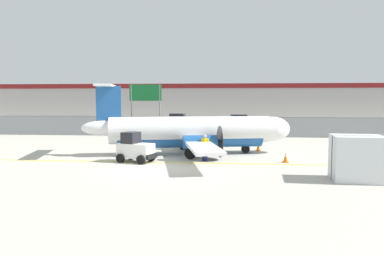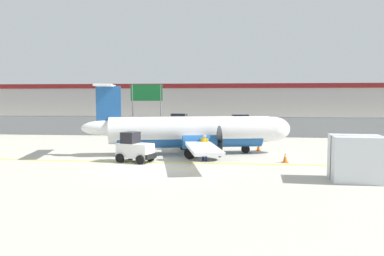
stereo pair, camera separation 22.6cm
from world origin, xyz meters
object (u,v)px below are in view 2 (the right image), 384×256
traffic_cone_near_left (209,150)px  parked_car_3 (303,124)px  traffic_cone_far_left (259,147)px  parked_car_1 (178,119)px  parked_car_0 (93,123)px  highway_sign (147,97)px  parked_car_2 (239,120)px  commuter_airplane (194,132)px  cargo_container (357,158)px  traffic_cone_near_right (285,158)px  ground_crew_worker (204,146)px  baggage_tug (135,148)px

traffic_cone_near_left → parked_car_3: bearing=62.0°
traffic_cone_far_left → parked_car_1: size_ratio=0.15×
parked_car_0 → highway_sign: (7.70, -4.05, 3.24)m
parked_car_2 → commuter_airplane: bearing=75.2°
cargo_container → parked_car_3: (2.38, 26.44, -0.21)m
traffic_cone_near_right → parked_car_1: bearing=109.4°
ground_crew_worker → traffic_cone_near_right: size_ratio=2.66×
ground_crew_worker → parked_car_1: bearing=-146.1°
cargo_container → parked_car_2: (-4.89, 34.06, -0.21)m
traffic_cone_far_left → highway_sign: (-11.42, 12.09, 3.83)m
traffic_cone_near_left → traffic_cone_near_right: same height
commuter_airplane → parked_car_0: 23.35m
ground_crew_worker → parked_car_0: (-15.35, 21.39, -0.06)m
baggage_tug → traffic_cone_near_right: (9.41, 0.72, -0.54)m
traffic_cone_far_left → traffic_cone_near_left: bearing=-146.3°
parked_car_2 → ground_crew_worker: bearing=77.9°
parked_car_2 → highway_sign: (-10.49, -11.94, 3.24)m
parked_car_1 → parked_car_3: 19.08m
parked_car_0 → highway_sign: size_ratio=0.78×
parked_car_3 → commuter_airplane: bearing=57.4°
baggage_tug → traffic_cone_far_left: size_ratio=4.00×
traffic_cone_near_left → parked_car_0: bearing=129.7°
traffic_cone_near_left → parked_car_3: size_ratio=0.15×
parked_car_0 → parked_car_3: (25.47, 0.27, 0.00)m
parked_car_2 → highway_sign: 16.22m
commuter_airplane → parked_car_0: commuter_airplane is taller
traffic_cone_far_left → highway_sign: 17.07m
parked_car_0 → parked_car_2: size_ratio=0.98×
parked_car_0 → cargo_container: bearing=134.7°
commuter_airplane → parked_car_1: bearing=87.8°
parked_car_3 → highway_sign: (-17.76, -4.32, 3.24)m
baggage_tug → parked_car_3: (14.48, 22.28, 0.04)m
baggage_tug → parked_car_1: baggage_tug is taller
baggage_tug → ground_crew_worker: bearing=27.4°
traffic_cone_near_right → parked_car_3: size_ratio=0.15×
parked_car_1 → parked_car_3: same height
traffic_cone_near_right → highway_sign: 21.75m
parked_car_0 → parked_car_1: same height
baggage_tug → ground_crew_worker: 4.41m
commuter_airplane → cargo_container: size_ratio=6.25×
traffic_cone_near_right → parked_car_1: 33.52m
commuter_airplane → parked_car_3: (11.06, 18.63, -0.71)m
parked_car_1 → parked_car_3: (16.23, -10.04, 0.00)m
commuter_airplane → traffic_cone_near_left: 1.68m
ground_crew_worker → parked_car_2: same height
traffic_cone_far_left → parked_car_1: bearing=110.5°
cargo_container → parked_car_3: bearing=89.5°
commuter_airplane → parked_car_2: commuter_airplane is taller
traffic_cone_near_right → traffic_cone_far_left: (-1.27, 5.15, 0.00)m
cargo_container → traffic_cone_near_right: bearing=123.6°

